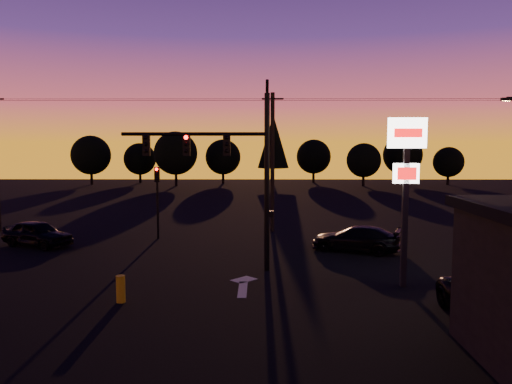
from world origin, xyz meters
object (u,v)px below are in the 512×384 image
Objects in this scene: traffic_signal_mast at (231,162)px; suv_parked at (499,304)px; secondary_signal at (157,192)px; car_left at (37,233)px; car_right at (356,239)px; pylon_sign at (406,166)px; bollard at (121,289)px.

traffic_signal_mast reaches higher than suv_parked.
secondary_signal is 1.02× the size of car_left.
car_right is (11.35, -3.46, -2.17)m from secondary_signal.
traffic_signal_mast is at bearing -90.01° from car_left.
pylon_sign is 11.95m from bollard.
secondary_signal is 20.02m from suv_parked.
bollard is 0.21× the size of car_right.
pylon_sign is 1.59× the size of car_left.
bollard is at bearing -84.83° from secondary_signal.
car_left is 0.90× the size of car_right.
car_right is (6.44, 4.04, -4.25)m from traffic_signal_mast.
car_left reaches higher than bollard.
secondary_signal is 4.36× the size of bollard.
traffic_signal_mast is at bearing 140.12° from suv_parked.
traffic_signal_mast is at bearing 50.51° from bollard.
car_right is 0.93× the size of suv_parked.
car_left reaches higher than car_right.
car_left is at bearing 127.09° from bollard.
suv_parked is at bearing -67.51° from pylon_sign.
pylon_sign is 7.81m from car_right.
car_right is 11.16m from suv_parked.
car_right is (10.25, 8.66, 0.19)m from bollard.
car_left is (-7.43, 9.83, 0.23)m from bollard.
secondary_signal is at bearing -45.35° from car_left.
pylon_sign reaches higher than car_left.
suv_parked reaches higher than car_right.
car_left is at bearing 155.11° from traffic_signal_mast.
traffic_signal_mast is 1.26× the size of pylon_sign.
traffic_signal_mast reaches higher than pylon_sign.
car_left is 0.84× the size of suv_parked.
traffic_signal_mast is 7.45m from bollard.
suv_parked reaches higher than bollard.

